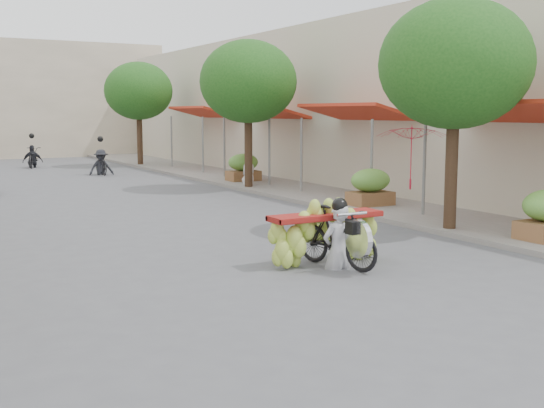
{
  "coord_description": "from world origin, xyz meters",
  "views": [
    {
      "loc": [
        -5.59,
        -7.39,
        2.74
      ],
      "look_at": [
        0.33,
        3.21,
        1.1
      ],
      "focal_mm": 45.0,
      "sensor_mm": 36.0,
      "label": 1
    }
  ],
  "objects": [
    {
      "name": "ground",
      "position": [
        0.0,
        0.0,
        0.0
      ],
      "size": [
        120.0,
        120.0,
        0.0
      ],
      "primitive_type": "plane",
      "color": "#55565B",
      "rests_on": "ground"
    },
    {
      "name": "sidewalk_right",
      "position": [
        7.0,
        15.0,
        0.06
      ],
      "size": [
        4.0,
        60.0,
        0.12
      ],
      "primitive_type": "cube",
      "color": "gray",
      "rests_on": "ground"
    },
    {
      "name": "shophouse_row_right",
      "position": [
        11.99,
        14.0,
        3.0
      ],
      "size": [
        9.77,
        40.0,
        6.0
      ],
      "color": "beige",
      "rests_on": "ground"
    },
    {
      "name": "street_tree_near",
      "position": [
        5.4,
        4.0,
        3.78
      ],
      "size": [
        3.4,
        3.4,
        5.25
      ],
      "color": "#3A2719",
      "rests_on": "ground"
    },
    {
      "name": "street_tree_mid",
      "position": [
        5.4,
        14.0,
        3.78
      ],
      "size": [
        3.4,
        3.4,
        5.25
      ],
      "color": "#3A2719",
      "rests_on": "ground"
    },
    {
      "name": "street_tree_far",
      "position": [
        5.4,
        26.0,
        3.78
      ],
      "size": [
        3.4,
        3.4,
        5.25
      ],
      "color": "#3A2719",
      "rests_on": "ground"
    },
    {
      "name": "produce_crate_mid",
      "position": [
        6.2,
        8.0,
        0.71
      ],
      "size": [
        1.2,
        0.88,
        1.16
      ],
      "color": "brown",
      "rests_on": "ground"
    },
    {
      "name": "produce_crate_far",
      "position": [
        6.2,
        16.0,
        0.71
      ],
      "size": [
        1.2,
        0.88,
        1.16
      ],
      "color": "brown",
      "rests_on": "ground"
    },
    {
      "name": "banana_motorbike",
      "position": [
        1.19,
        2.53,
        0.7
      ],
      "size": [
        2.2,
        1.95,
        2.11
      ],
      "color": "black",
      "rests_on": "ground"
    },
    {
      "name": "market_umbrella",
      "position": [
        6.06,
        6.08,
        2.44
      ],
      "size": [
        2.24,
        2.24,
        1.68
      ],
      "rotation": [
        0.0,
        0.0,
        0.24
      ],
      "color": "red",
      "rests_on": "ground"
    },
    {
      "name": "pedestrian",
      "position": [
        5.73,
        14.64,
        0.9
      ],
      "size": [
        0.88,
        0.86,
        1.57
      ],
      "rotation": [
        0.0,
        0.0,
        3.88
      ],
      "color": "white",
      "rests_on": "ground"
    },
    {
      "name": "bg_motorbike_b",
      "position": [
        2.4,
        22.32,
        0.85
      ],
      "size": [
        1.06,
        1.69,
        1.95
      ],
      "color": "black",
      "rests_on": "ground"
    },
    {
      "name": "bg_motorbike_c",
      "position": [
        0.5,
        27.91,
        0.78
      ],
      "size": [
        1.17,
        1.87,
        1.95
      ],
      "color": "black",
      "rests_on": "ground"
    }
  ]
}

